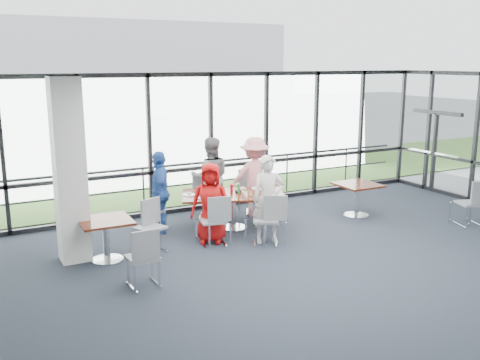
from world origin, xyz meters
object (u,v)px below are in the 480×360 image
chair_main_end (153,210)px  diner_far_left (210,177)px  diner_near_left (211,203)px  diner_end (160,192)px  chair_main_fl (209,196)px  chair_main_nl (213,221)px  chair_main_nr (266,220)px  main_table (233,199)px  chair_spare_r (470,203)px  side_table_left (106,226)px  chair_main_fr (256,192)px  chair_spare_lb (150,228)px  chair_spare_la (143,258)px  diner_near_right (268,200)px  diner_far_right (255,177)px  structural_column (70,171)px  side_table_right (357,189)px

chair_main_end → diner_far_left: bearing=118.3°
diner_near_left → diner_end: (-0.64, 1.06, 0.06)m
chair_main_fl → chair_main_nl: bearing=99.2°
chair_main_nr → chair_main_end: bearing=163.6°
main_table → chair_main_nr: 1.17m
chair_spare_r → side_table_left: bearing=-173.3°
diner_far_left → chair_main_fr: 1.15m
chair_main_nr → chair_main_fl: (-0.15, 2.24, -0.02)m
diner_end → chair_spare_lb: (-0.59, -1.10, -0.37)m
side_table_left → chair_spare_r: chair_spare_r is taller
diner_far_left → chair_spare_la: (-2.55, -3.01, -0.43)m
chair_spare_lb → chair_spare_r: (6.56, -1.57, 0.01)m
main_table → diner_far_left: bearing=114.7°
diner_near_right → chair_main_nl: (-1.00, 0.37, -0.37)m
chair_spare_la → chair_main_nl: bearing=32.0°
diner_far_left → diner_far_right: 1.00m
structural_column → chair_spare_r: bearing=-13.4°
diner_end → diner_far_left: bearing=126.9°
side_table_left → diner_far_right: bearing=18.8°
main_table → chair_spare_lb: (-2.01, -0.60, -0.17)m
diner_far_left → chair_main_end: diner_far_left is taller
main_table → diner_near_left: (-0.78, -0.56, 0.14)m
diner_far_right → chair_main_nr: (-0.78, -1.80, -0.42)m
side_table_left → chair_main_fl: chair_main_fl is taller
chair_main_fr → chair_main_nr: bearing=94.8°
diner_near_left → side_table_left: bearing=-147.5°
side_table_right → chair_spare_lb: 4.91m
chair_main_fr → diner_far_left: bearing=17.1°
diner_near_right → chair_main_nr: diner_near_right is taller
diner_far_left → diner_far_right: bearing=178.3°
diner_near_left → diner_near_right: size_ratio=0.91×
side_table_right → diner_near_right: bearing=-167.4°
side_table_left → chair_main_end: bearing=43.6°
side_table_left → diner_far_right: 3.91m
structural_column → diner_near_left: (2.53, -0.27, -0.82)m
diner_near_right → chair_main_fr: size_ratio=1.75×
side_table_left → diner_near_left: 2.05m
diner_far_right → chair_spare_la: diner_far_right is taller
main_table → chair_spare_r: bearing=-3.3°
diner_end → chair_spare_lb: 1.30m
main_table → chair_main_fr: 1.29m
chair_main_nl → chair_main_end: bearing=131.8°
diner_end → chair_main_end: diner_end is taller
chair_main_end → chair_spare_lb: (-0.45, -1.18, 0.00)m
chair_spare_lb → chair_main_fl: bearing=-162.3°
chair_spare_la → chair_spare_lb: size_ratio=1.00×
diner_far_left → chair_spare_la: diner_far_left is taller
chair_main_nr → chair_spare_r: bearing=17.2°
chair_main_end → diner_end: bearing=74.7°
side_table_right → chair_main_fr: 2.29m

